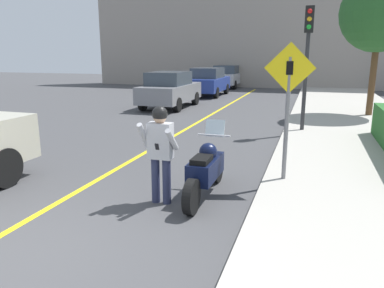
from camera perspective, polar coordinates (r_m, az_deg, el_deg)
ground_plane at (r=5.33m, az=-25.65°, el=-15.38°), size 80.00×80.00×0.00m
road_center_line at (r=10.40m, az=-5.25°, el=-0.20°), size 0.12×36.00×0.01m
building_backdrop at (r=29.55m, az=11.77°, el=17.10°), size 28.00×1.20×8.93m
motorcycle at (r=6.57m, az=2.12°, el=-3.91°), size 0.62×2.18×1.27m
person_biker at (r=6.15m, az=-4.86°, el=-0.22°), size 0.59×0.46×1.65m
crossing_sign at (r=7.06m, az=14.42°, el=6.67°), size 0.91×0.08×2.52m
traffic_light at (r=12.08m, az=17.21°, el=14.15°), size 0.26×0.30×3.69m
street_tree at (r=16.20m, az=26.69°, el=17.36°), size 2.87×2.87×5.24m
parked_car_grey at (r=17.79m, az=-3.38°, el=8.30°), size 1.88×4.20×1.68m
parked_car_blue at (r=23.06m, az=2.48°, el=9.49°), size 1.88×4.20×1.68m
parked_car_silver at (r=28.90m, az=5.39°, el=10.24°), size 1.88×4.20×1.68m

